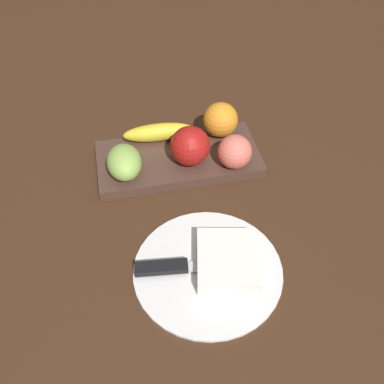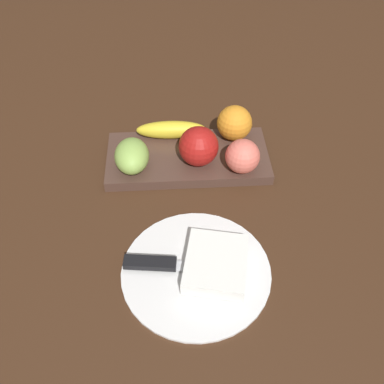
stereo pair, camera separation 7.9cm
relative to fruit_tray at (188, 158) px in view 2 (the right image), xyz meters
The scene contains 10 objects.
ground_plane 0.03m from the fruit_tray, 92.01° to the right, with size 2.40×2.40×0.00m, color #3D2414.
fruit_tray is the anchor object (origin of this frame).
apple 0.06m from the fruit_tray, 50.02° to the right, with size 0.08×0.08×0.08m, color #AA1916.
banana 0.07m from the fruit_tray, 119.92° to the left, with size 0.15×0.04×0.04m, color yellow.
orange_near_apple 0.12m from the fruit_tray, 26.29° to the left, with size 0.08×0.08×0.08m, color orange.
peach 0.13m from the fruit_tray, 26.32° to the right, with size 0.07×0.07×0.07m, color #EC6E5D.
grape_bunch 0.13m from the fruit_tray, 162.55° to the right, with size 0.09×0.07×0.06m, color #92BB53.
dinner_plate 0.28m from the fruit_tray, 90.00° to the right, with size 0.26×0.26×0.01m, color white.
folded_napkin 0.28m from the fruit_tray, 83.42° to the right, with size 0.10×0.12×0.03m, color white.
knife 0.27m from the fruit_tray, 103.42° to the right, with size 0.18×0.04×0.01m.
Camera 2 is at (-0.03, -0.65, 0.63)m, focal length 40.20 mm.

